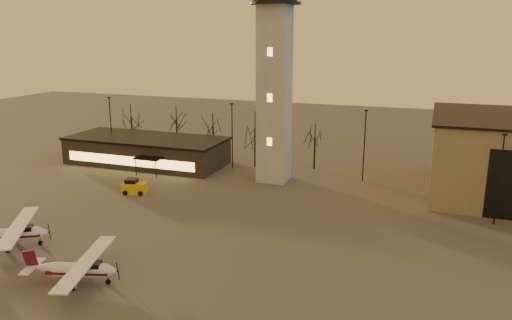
% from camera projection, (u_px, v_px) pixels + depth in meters
% --- Properties ---
extents(ground, '(220.00, 220.00, 0.00)m').
position_uv_depth(ground, '(169.00, 271.00, 43.92)').
color(ground, '#413F3C').
rests_on(ground, ground).
extents(control_tower, '(6.80, 6.80, 32.60)m').
position_uv_depth(control_tower, '(275.00, 64.00, 67.22)').
color(control_tower, '#A09E98').
rests_on(control_tower, ground).
extents(terminal, '(25.40, 12.20, 4.30)m').
position_uv_depth(terminal, '(147.00, 150.00, 79.79)').
color(terminal, black).
rests_on(terminal, ground).
extents(light_poles, '(58.50, 12.25, 10.14)m').
position_uv_depth(light_poles, '(279.00, 142.00, 70.66)').
color(light_poles, black).
rests_on(light_poles, ground).
extents(tree_row, '(37.20, 9.20, 8.80)m').
position_uv_depth(tree_row, '(212.00, 123.00, 82.66)').
color(tree_row, black).
rests_on(tree_row, ground).
extents(cessna_front, '(8.55, 10.57, 2.94)m').
position_uv_depth(cessna_front, '(83.00, 272.00, 41.53)').
color(cessna_front, silver).
rests_on(cessna_front, ground).
extents(cessna_rear, '(9.03, 10.41, 3.12)m').
position_uv_depth(cessna_rear, '(15.00, 237.00, 48.69)').
color(cessna_rear, silver).
rests_on(cessna_rear, ground).
extents(service_cart, '(3.37, 2.51, 1.95)m').
position_uv_depth(service_cart, '(134.00, 188.00, 65.15)').
color(service_cart, '#E4B10D').
rests_on(service_cart, ground).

